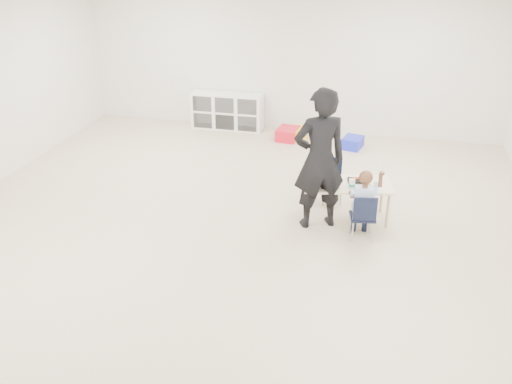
% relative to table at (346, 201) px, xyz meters
% --- Properties ---
extents(room, '(9.00, 9.02, 2.80)m').
position_rel_table_xyz_m(room, '(-1.39, -1.00, 1.13)').
color(room, '#C4B196').
rests_on(room, ground).
extents(table, '(1.25, 0.78, 0.53)m').
position_rel_table_xyz_m(table, '(0.00, 0.00, 0.00)').
color(table, '#F4EAC3').
rests_on(table, ground).
extents(chair_near, '(0.36, 0.34, 0.64)m').
position_rel_table_xyz_m(chair_near, '(0.24, -0.47, 0.05)').
color(chair_near, black).
rests_on(chair_near, ground).
extents(chair_far, '(0.36, 0.34, 0.64)m').
position_rel_table_xyz_m(chair_far, '(-0.24, 0.47, 0.05)').
color(chair_far, black).
rests_on(chair_far, ground).
extents(child, '(0.50, 0.50, 1.00)m').
position_rel_table_xyz_m(child, '(0.24, -0.47, 0.23)').
color(child, '#BCDAFF').
rests_on(child, chair_near).
extents(lunch_tray_near, '(0.25, 0.20, 0.03)m').
position_rel_table_xyz_m(lunch_tray_near, '(0.11, 0.09, 0.28)').
color(lunch_tray_near, black).
rests_on(lunch_tray_near, table).
extents(lunch_tray_far, '(0.25, 0.20, 0.03)m').
position_rel_table_xyz_m(lunch_tray_far, '(-0.40, 0.01, 0.28)').
color(lunch_tray_far, black).
rests_on(lunch_tray_far, table).
extents(milk_carton, '(0.08, 0.08, 0.10)m').
position_rel_table_xyz_m(milk_carton, '(0.06, -0.09, 0.31)').
color(milk_carton, white).
rests_on(milk_carton, table).
extents(bread_roll, '(0.09, 0.09, 0.07)m').
position_rel_table_xyz_m(bread_roll, '(0.26, -0.04, 0.29)').
color(bread_roll, '#B08E48').
rests_on(bread_roll, table).
extents(apple_near, '(0.07, 0.07, 0.07)m').
position_rel_table_xyz_m(apple_near, '(-0.16, 0.03, 0.30)').
color(apple_near, maroon).
rests_on(apple_near, table).
extents(apple_far, '(0.07, 0.07, 0.07)m').
position_rel_table_xyz_m(apple_far, '(-0.47, -0.17, 0.30)').
color(apple_far, maroon).
rests_on(apple_far, table).
extents(cubby_shelf, '(1.40, 0.40, 0.70)m').
position_rel_table_xyz_m(cubby_shelf, '(-2.59, 3.28, 0.08)').
color(cubby_shelf, white).
rests_on(cubby_shelf, ground).
extents(adult, '(0.81, 0.70, 1.87)m').
position_rel_table_xyz_m(adult, '(-0.36, -0.25, 0.67)').
color(adult, black).
rests_on(adult, ground).
extents(bin_red, '(0.42, 0.51, 0.23)m').
position_rel_table_xyz_m(bin_red, '(-1.31, 2.89, -0.16)').
color(bin_red, red).
rests_on(bin_red, ground).
extents(bin_yellow, '(0.40, 0.48, 0.21)m').
position_rel_table_xyz_m(bin_yellow, '(-1.14, 2.98, -0.17)').
color(bin_yellow, yellow).
rests_on(bin_yellow, ground).
extents(bin_blue, '(0.40, 0.47, 0.20)m').
position_rel_table_xyz_m(bin_blue, '(-0.09, 2.73, -0.17)').
color(bin_blue, '#1D2BDA').
rests_on(bin_blue, ground).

